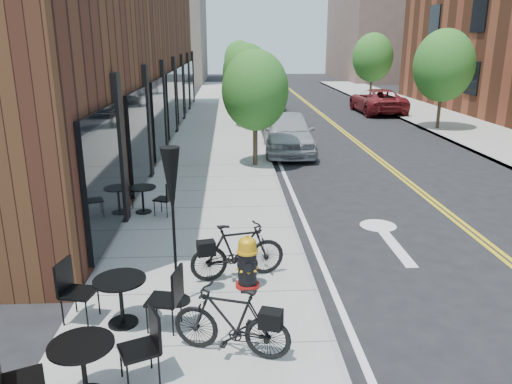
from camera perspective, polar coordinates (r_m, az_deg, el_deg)
name	(u,v)px	position (r m, az deg, el deg)	size (l,w,h in m)	color
ground	(318,296)	(8.72, 7.09, -11.74)	(120.00, 120.00, 0.00)	black
sidewalk_near	(215,160)	(18.00, -4.71, 3.66)	(4.00, 70.00, 0.12)	#9E9B93
building_near	(106,58)	(22.11, -16.78, 14.49)	(5.00, 28.00, 7.00)	#3E1D14
bg_building_left	(166,33)	(55.91, -10.25, 17.48)	(8.00, 14.00, 10.00)	#726656
bg_building_right	(385,24)	(60.14, 14.56, 18.12)	(10.00, 16.00, 12.00)	brown
tree_near_a	(255,91)	(16.62, -0.09, 11.52)	(2.20, 2.20, 3.81)	#382B1E
tree_near_b	(247,72)	(24.58, -1.08, 13.51)	(2.30, 2.30, 3.98)	#382B1E
tree_near_c	(242,68)	(32.57, -1.59, 14.00)	(2.10, 2.10, 3.67)	#382B1E
tree_near_d	(239,59)	(40.55, -1.91, 14.93)	(2.40, 2.40, 4.11)	#382B1E
tree_far_b	(444,66)	(25.60, 20.66, 13.37)	(2.80, 2.80, 4.62)	#382B1E
tree_far_c	(373,58)	(36.93, 13.19, 14.74)	(2.80, 2.80, 4.62)	#382B1E
fire_hydrant	(247,263)	(8.51, -0.99, -8.08)	(0.44, 0.44, 0.94)	maroon
bicycle_left	(231,321)	(6.81, -2.87, -14.53)	(0.46, 1.63, 0.98)	black
bicycle_right	(238,251)	(8.80, -2.09, -6.74)	(0.48, 1.70, 1.02)	black
bistro_set_a	(121,295)	(7.70, -15.20, -11.25)	(1.81, 0.91, 0.95)	black
bistro_set_b	(83,363)	(6.41, -19.16, -17.95)	(1.76, 1.10, 0.94)	black
bistro_set_c	(143,196)	(12.45, -12.83, -0.43)	(1.59, 0.95, 0.84)	black
patio_umbrella	(172,194)	(7.62, -9.57, -0.22)	(0.41, 0.41, 2.54)	black
parked_car_a	(288,132)	(19.32, 3.73, 6.80)	(1.87, 4.64, 1.58)	#A2A5AA
parked_car_b	(268,99)	(30.67, 1.38, 10.61)	(1.72, 4.94, 1.63)	black
parked_car_c	(261,92)	(36.04, 0.56, 11.34)	(1.92, 4.73, 1.37)	#A0A0A5
parked_car_far	(377,101)	(31.17, 13.69, 10.08)	(2.40, 5.21, 1.45)	maroon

